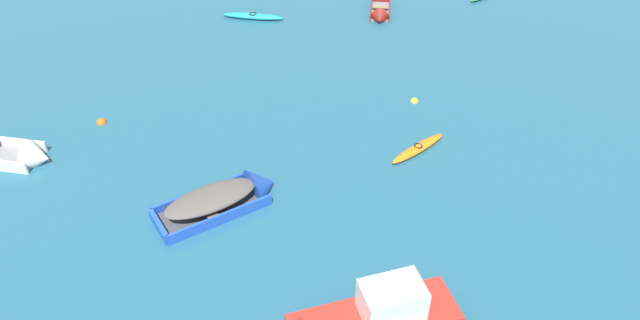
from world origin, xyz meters
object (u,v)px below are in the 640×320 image
kayak_turquoise_midfield_right (253,16)px  mooring_buoy_outer_edge (102,123)px  rowboat_blue_near_left (232,195)px  kayak_orange_far_right (418,148)px  rowboat_maroon_distant_center (380,15)px  rowboat_white_center (18,156)px  mooring_buoy_between_boats_right (414,101)px

kayak_turquoise_midfield_right → mooring_buoy_outer_edge: 11.54m
rowboat_blue_near_left → kayak_orange_far_right: bearing=21.4°
rowboat_maroon_distant_center → kayak_turquoise_midfield_right: bearing=178.8°
kayak_orange_far_right → kayak_turquoise_midfield_right: size_ratio=0.74×
mooring_buoy_outer_edge → rowboat_blue_near_left: bearing=-41.4°
kayak_turquoise_midfield_right → rowboat_white_center: rowboat_white_center is taller
rowboat_maroon_distant_center → kayak_orange_far_right: rowboat_maroon_distant_center is taller
kayak_turquoise_midfield_right → mooring_buoy_between_boats_right: bearing=-48.7°
kayak_turquoise_midfield_right → kayak_orange_far_right: bearing=-59.7°
rowboat_maroon_distant_center → mooring_buoy_outer_edge: (-13.00, -9.73, -0.16)m
mooring_buoy_between_boats_right → rowboat_blue_near_left: bearing=-139.8°
kayak_orange_far_right → mooring_buoy_between_boats_right: (0.43, 3.62, -0.13)m
kayak_orange_far_right → mooring_buoy_outer_edge: bearing=169.5°
rowboat_maroon_distant_center → mooring_buoy_outer_edge: bearing=-143.2°
rowboat_maroon_distant_center → rowboat_blue_near_left: (-7.03, -15.00, 0.18)m
mooring_buoy_outer_edge → rowboat_white_center: bearing=-135.7°
kayak_orange_far_right → mooring_buoy_between_boats_right: kayak_orange_far_right is taller
kayak_orange_far_right → kayak_turquoise_midfield_right: bearing=120.3°
kayak_orange_far_right → rowboat_white_center: bearing=-179.7°
rowboat_maroon_distant_center → mooring_buoy_between_boats_right: rowboat_maroon_distant_center is taller
rowboat_white_center → mooring_buoy_outer_edge: rowboat_white_center is taller
rowboat_blue_near_left → kayak_turquoise_midfield_right: rowboat_blue_near_left is taller
kayak_turquoise_midfield_right → rowboat_maroon_distant_center: bearing=-1.2°
kayak_orange_far_right → kayak_turquoise_midfield_right: kayak_turquoise_midfield_right is taller
kayak_turquoise_midfield_right → mooring_buoy_between_boats_right: (7.64, -8.70, -0.16)m
rowboat_maroon_distant_center → kayak_turquoise_midfield_right: 7.03m
rowboat_maroon_distant_center → rowboat_white_center: rowboat_white_center is taller
kayak_turquoise_midfield_right → mooring_buoy_between_boats_right: size_ratio=9.73×
rowboat_maroon_distant_center → rowboat_white_center: bearing=-141.8°
rowboat_blue_near_left → rowboat_white_center: bearing=162.2°
kayak_turquoise_midfield_right → rowboat_white_center: 15.07m
rowboat_blue_near_left → mooring_buoy_outer_edge: (-5.98, 5.27, -0.35)m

